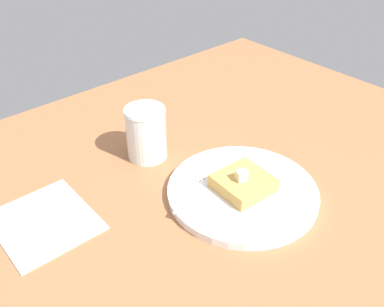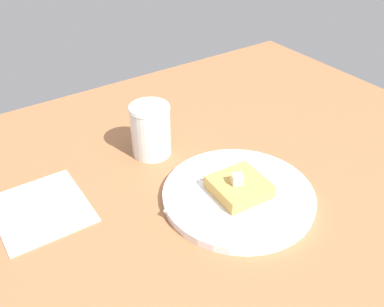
{
  "view_description": "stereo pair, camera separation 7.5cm",
  "coord_description": "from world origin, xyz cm",
  "px_view_note": "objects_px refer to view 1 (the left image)",
  "views": [
    {
      "loc": [
        -44.51,
        -33.64,
        50.18
      ],
      "look_at": [
        -3.99,
        12.3,
        7.31
      ],
      "focal_mm": 40.0,
      "sensor_mm": 36.0,
      "label": 1
    },
    {
      "loc": [
        -38.61,
        -38.23,
        50.18
      ],
      "look_at": [
        -3.99,
        12.3,
        7.31
      ],
      "focal_mm": 40.0,
      "sensor_mm": 36.0,
      "label": 2
    }
  ],
  "objects_px": {
    "plate": "(242,191)",
    "syrup_jar": "(146,134)",
    "fork": "(197,181)",
    "napkin": "(45,222)"
  },
  "relations": [
    {
      "from": "plate",
      "to": "syrup_jar",
      "type": "distance_m",
      "value": 0.21
    },
    {
      "from": "fork",
      "to": "syrup_jar",
      "type": "xyz_separation_m",
      "value": [
        -0.01,
        0.14,
        0.03
      ]
    },
    {
      "from": "plate",
      "to": "fork",
      "type": "bearing_deg",
      "value": 125.14
    },
    {
      "from": "plate",
      "to": "fork",
      "type": "xyz_separation_m",
      "value": [
        -0.05,
        0.06,
        0.01
      ]
    },
    {
      "from": "syrup_jar",
      "to": "plate",
      "type": "bearing_deg",
      "value": -75.65
    },
    {
      "from": "syrup_jar",
      "to": "napkin",
      "type": "bearing_deg",
      "value": -170.15
    },
    {
      "from": "plate",
      "to": "syrup_jar",
      "type": "height_order",
      "value": "syrup_jar"
    },
    {
      "from": "napkin",
      "to": "plate",
      "type": "bearing_deg",
      "value": -29.58
    },
    {
      "from": "plate",
      "to": "syrup_jar",
      "type": "xyz_separation_m",
      "value": [
        -0.05,
        0.2,
        0.04
      ]
    },
    {
      "from": "plate",
      "to": "napkin",
      "type": "distance_m",
      "value": 0.32
    }
  ]
}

